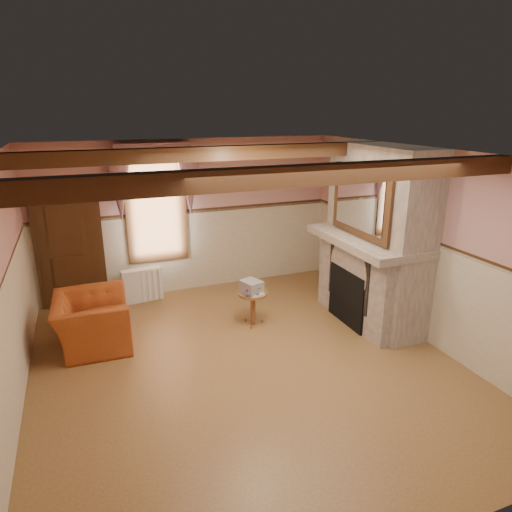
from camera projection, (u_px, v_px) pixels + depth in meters
name	position (u px, v px, depth m)	size (l,w,h in m)	color
floor	(246.00, 364.00, 6.17)	(5.50, 6.00, 0.01)	brown
ceiling	(244.00, 154.00, 5.31)	(5.50, 6.00, 0.01)	silver
wall_back	(189.00, 217.00, 8.40)	(5.50, 0.02, 2.80)	tan
wall_front	(397.00, 405.00, 3.08)	(5.50, 0.02, 2.80)	tan
wall_right	(421.00, 244.00, 6.69)	(0.02, 6.00, 2.80)	tan
wainscot	(245.00, 314.00, 5.94)	(5.50, 6.00, 1.50)	beige
chair_rail	(245.00, 260.00, 5.71)	(5.50, 6.00, 0.08)	black
firebox	(350.00, 296.00, 7.26)	(0.20, 0.95, 0.90)	black
armchair	(92.00, 322.00, 6.57)	(1.16, 1.02, 0.76)	#994219
side_table	(253.00, 308.00, 7.25)	(0.47, 0.47, 0.55)	brown
book_stack	(251.00, 287.00, 7.11)	(0.26, 0.32, 0.20)	#B7AD8C
radiator	(142.00, 285.00, 8.13)	(0.70, 0.18, 0.60)	silver
bowl	(366.00, 233.00, 7.09)	(0.34, 0.34, 0.08)	brown
mantel_clock	(341.00, 219.00, 7.72)	(0.14, 0.24, 0.20)	black
oil_lamp	(361.00, 224.00, 7.19)	(0.11, 0.11, 0.28)	#C38B37
candle_red	(395.00, 242.00, 6.45)	(0.06, 0.06, 0.16)	#AF1521
jar_yellow	(382.00, 238.00, 6.73)	(0.06, 0.06, 0.12)	gold
fireplace	(378.00, 236.00, 7.11)	(0.85, 2.00, 2.80)	gray
mantel	(368.00, 240.00, 7.06)	(1.05, 2.05, 0.12)	gray
overmantel_mirror	(360.00, 202.00, 6.81)	(0.06, 1.44, 1.04)	silver
door	(69.00, 248.00, 7.72)	(1.10, 0.10, 2.10)	black
window	(156.00, 206.00, 8.08)	(1.06, 0.08, 2.02)	white
window_drapes	(154.00, 173.00, 7.82)	(1.30, 0.14, 1.40)	gray
ceiling_beam_front	(288.00, 176.00, 4.27)	(5.50, 0.18, 0.20)	black
ceiling_beam_back	(215.00, 153.00, 6.40)	(5.50, 0.18, 0.20)	black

